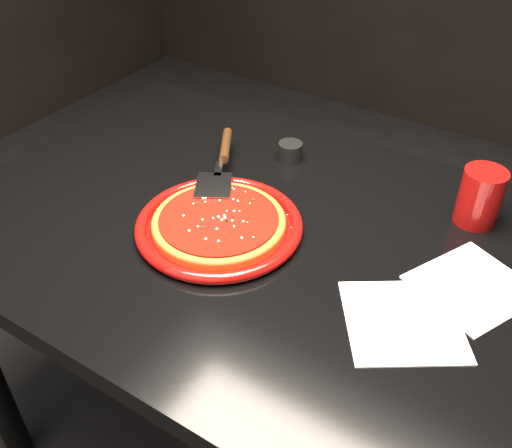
{
  "coord_description": "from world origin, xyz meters",
  "views": [
    {
      "loc": [
        0.41,
        -0.7,
        1.39
      ],
      "look_at": [
        -0.02,
        -0.02,
        0.77
      ],
      "focal_mm": 40.0,
      "sensor_mm": 36.0,
      "label": 1
    }
  ],
  "objects_px": {
    "table": "(268,363)",
    "pizza_server": "(221,162)",
    "ramekin": "(290,151)",
    "plate": "(219,225)",
    "cup": "(480,197)"
  },
  "relations": [
    {
      "from": "table",
      "to": "pizza_server",
      "type": "distance_m",
      "value": 0.46
    },
    {
      "from": "table",
      "to": "ramekin",
      "type": "distance_m",
      "value": 0.47
    },
    {
      "from": "plate",
      "to": "pizza_server",
      "type": "xyz_separation_m",
      "value": [
        -0.1,
        0.14,
        0.03
      ]
    },
    {
      "from": "table",
      "to": "pizza_server",
      "type": "relative_size",
      "value": 4.13
    },
    {
      "from": "table",
      "to": "ramekin",
      "type": "bearing_deg",
      "value": 112.03
    },
    {
      "from": "pizza_server",
      "to": "cup",
      "type": "distance_m",
      "value": 0.5
    },
    {
      "from": "table",
      "to": "ramekin",
      "type": "height_order",
      "value": "ramekin"
    },
    {
      "from": "pizza_server",
      "to": "table",
      "type": "bearing_deg",
      "value": -58.91
    },
    {
      "from": "plate",
      "to": "ramekin",
      "type": "distance_m",
      "value": 0.29
    },
    {
      "from": "plate",
      "to": "cup",
      "type": "distance_m",
      "value": 0.47
    },
    {
      "from": "plate",
      "to": "ramekin",
      "type": "relative_size",
      "value": 5.89
    },
    {
      "from": "plate",
      "to": "ramekin",
      "type": "height_order",
      "value": "ramekin"
    },
    {
      "from": "table",
      "to": "plate",
      "type": "bearing_deg",
      "value": -147.8
    },
    {
      "from": "pizza_server",
      "to": "ramekin",
      "type": "height_order",
      "value": "pizza_server"
    },
    {
      "from": "table",
      "to": "ramekin",
      "type": "xyz_separation_m",
      "value": [
        -0.09,
        0.23,
        0.39
      ]
    }
  ]
}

